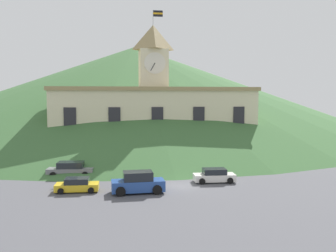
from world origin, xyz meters
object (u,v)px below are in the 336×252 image
(street_lamp_left, at_px, (114,138))
(car_yellow_coupe, at_px, (77,185))
(car_red_sedan, at_px, (215,164))
(car_blue_van, at_px, (138,183))
(car_white_taxi, at_px, (214,176))
(car_black_suv, at_px, (106,160))
(street_lamp_center, at_px, (194,135))
(car_gray_pickup, at_px, (71,170))
(pedestrian, at_px, (221,157))

(street_lamp_left, height_order, car_yellow_coupe, street_lamp_left)
(car_red_sedan, xyz_separation_m, car_blue_van, (-10.82, -10.39, 0.29))
(car_yellow_coupe, distance_m, car_white_taxi, 14.61)
(street_lamp_left, height_order, car_red_sedan, street_lamp_left)
(street_lamp_left, relative_size, car_white_taxi, 0.98)
(car_black_suv, bearing_deg, street_lamp_center, 24.24)
(street_lamp_left, height_order, car_gray_pickup, street_lamp_left)
(car_yellow_coupe, relative_size, car_red_sedan, 0.95)
(street_lamp_left, height_order, street_lamp_center, street_lamp_center)
(car_white_taxi, relative_size, car_black_suv, 0.91)
(street_lamp_center, distance_m, pedestrian, 6.46)
(car_red_sedan, bearing_deg, car_white_taxi, 68.61)
(car_yellow_coupe, relative_size, pedestrian, 2.51)
(street_lamp_left, distance_m, pedestrian, 15.70)
(street_lamp_center, xyz_separation_m, car_gray_pickup, (-17.21, -10.66, -2.72))
(car_red_sedan, height_order, car_blue_van, car_blue_van)
(street_lamp_left, xyz_separation_m, car_blue_van, (1.95, -19.24, -2.34))
(car_yellow_coupe, height_order, car_gray_pickup, car_gray_pickup)
(street_lamp_left, relative_size, car_black_suv, 0.89)
(car_black_suv, bearing_deg, pedestrian, 2.43)
(car_red_sedan, relative_size, pedestrian, 2.64)
(car_black_suv, bearing_deg, car_yellow_coupe, -97.78)
(street_lamp_left, bearing_deg, car_blue_van, -84.20)
(car_black_suv, bearing_deg, car_blue_van, -73.41)
(car_yellow_coupe, relative_size, car_black_suv, 0.85)
(car_white_taxi, xyz_separation_m, car_blue_van, (-8.61, -3.23, 0.27))
(car_gray_pickup, bearing_deg, pedestrian, 21.26)
(street_lamp_center, bearing_deg, street_lamp_left, 180.00)
(street_lamp_left, distance_m, car_yellow_coupe, 18.39)
(street_lamp_left, xyz_separation_m, street_lamp_center, (11.98, -0.00, 0.22))
(pedestrian, bearing_deg, car_gray_pickup, -148.44)
(street_lamp_center, bearing_deg, car_white_taxi, -95.05)
(car_gray_pickup, height_order, car_black_suv, car_black_suv)
(street_lamp_center, relative_size, car_red_sedan, 1.07)
(street_lamp_left, relative_size, car_yellow_coupe, 1.05)
(car_yellow_coupe, relative_size, car_blue_van, 0.83)
(street_lamp_center, xyz_separation_m, pedestrian, (2.60, -5.31, -2.60))
(car_yellow_coupe, xyz_separation_m, car_gray_pickup, (-1.29, 7.10, 0.18))
(car_white_taxi, bearing_deg, street_lamp_center, 88.28)
(car_gray_pickup, distance_m, pedestrian, 20.52)
(car_red_sedan, bearing_deg, street_lamp_left, -38.94)
(street_lamp_left, bearing_deg, pedestrian, -20.01)
(street_lamp_center, height_order, car_black_suv, street_lamp_center)
(car_yellow_coupe, bearing_deg, street_lamp_left, 80.48)
(car_blue_van, height_order, pedestrian, car_blue_van)
(street_lamp_left, height_order, car_black_suv, street_lamp_left)
(car_black_suv, distance_m, car_blue_van, 14.71)
(car_white_taxi, bearing_deg, street_lamp_left, 126.75)
(car_red_sedan, distance_m, car_blue_van, 15.01)
(car_white_taxi, relative_size, car_red_sedan, 1.02)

